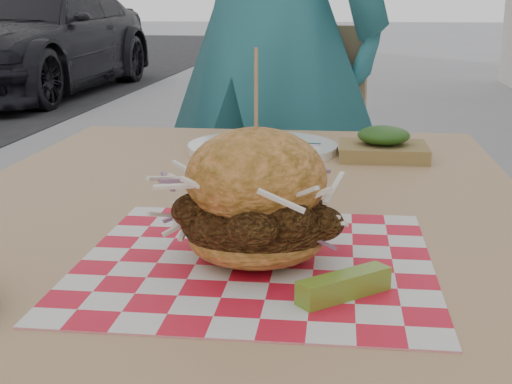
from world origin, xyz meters
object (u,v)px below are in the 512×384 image
diner (267,20)px  car_dark (32,38)px  sandwich (256,204)px  patio_chair (295,171)px  patio_table (232,265)px

diner → car_dark: size_ratio=0.44×
car_dark → sandwich: (3.43, -7.25, 0.18)m
diner → sandwich: size_ratio=8.93×
patio_chair → sandwich: 1.29m
diner → sandwich: bearing=119.1°
diner → sandwich: 1.35m
diner → patio_table: diner is taller
diner → patio_chair: bearing=166.0°
car_dark → patio_chair: 6.88m
patio_chair → car_dark: bearing=129.3°
diner → patio_table: 1.18m
car_dark → patio_table: car_dark is taller
car_dark → sandwich: bearing=-62.4°
car_dark → patio_chair: size_ratio=4.57×
diner → car_dark: 6.78m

